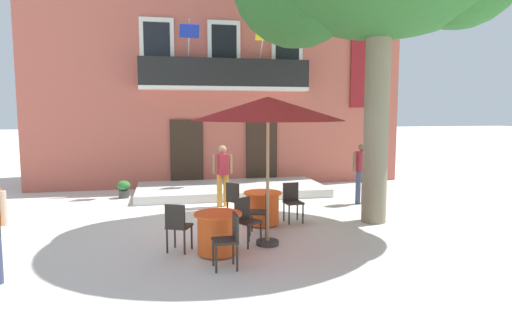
# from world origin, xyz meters

# --- Properties ---
(ground_plane) EXTENTS (120.00, 120.00, 0.00)m
(ground_plane) POSITION_xyz_m (0.00, 0.00, 0.00)
(ground_plane) COLOR silver
(building_facade) EXTENTS (13.00, 5.09, 7.50)m
(building_facade) POSITION_xyz_m (0.59, 6.99, 3.75)
(building_facade) COLOR #BC5B4C
(building_facade) RESTS_ON ground
(entrance_step_platform) EXTENTS (5.81, 2.75, 0.25)m
(entrance_step_platform) POSITION_xyz_m (0.58, 3.63, 0.12)
(entrance_step_platform) COLOR silver
(entrance_step_platform) RESTS_ON ground
(cafe_table_near_tree) EXTENTS (0.86, 0.86, 0.76)m
(cafe_table_near_tree) POSITION_xyz_m (0.70, -0.38, 0.39)
(cafe_table_near_tree) COLOR #EA561E
(cafe_table_near_tree) RESTS_ON ground
(cafe_chair_near_tree_0) EXTENTS (0.56, 0.56, 0.91)m
(cafe_chair_near_tree_0) POSITION_xyz_m (0.16, 0.15, 0.53)
(cafe_chair_near_tree_0) COLOR #2D2823
(cafe_chair_near_tree_0) RESTS_ON ground
(cafe_chair_near_tree_1) EXTENTS (0.51, 0.51, 0.91)m
(cafe_chair_near_tree_1) POSITION_xyz_m (0.53, -1.11, 0.53)
(cafe_chair_near_tree_1) COLOR #2D2823
(cafe_chair_near_tree_1) RESTS_ON ground
(cafe_chair_near_tree_2) EXTENTS (0.43, 0.43, 0.91)m
(cafe_chair_near_tree_2) POSITION_xyz_m (1.44, -0.24, 0.53)
(cafe_chair_near_tree_2) COLOR #2D2823
(cafe_chair_near_tree_2) RESTS_ON ground
(cafe_table_middle) EXTENTS (0.86, 0.86, 0.76)m
(cafe_table_middle) POSITION_xyz_m (-0.54, -2.21, 0.39)
(cafe_table_middle) COLOR #EA561E
(cafe_table_middle) RESTS_ON ground
(cafe_chair_middle_0) EXTENTS (0.53, 0.53, 0.91)m
(cafe_chair_middle_0) POSITION_xyz_m (-1.25, -1.95, 0.53)
(cafe_chair_middle_0) COLOR #2D2823
(cafe_chair_middle_0) RESTS_ON ground
(cafe_chair_middle_1) EXTENTS (0.41, 0.41, 0.91)m
(cafe_chair_middle_1) POSITION_xyz_m (-0.45, -2.96, 0.53)
(cafe_chair_middle_1) COLOR #2D2823
(cafe_chair_middle_1) RESTS_ON ground
(cafe_chair_middle_2) EXTENTS (0.55, 0.55, 0.91)m
(cafe_chair_middle_2) POSITION_xyz_m (0.05, -1.75, 0.53)
(cafe_chair_middle_2) COLOR #2D2823
(cafe_chair_middle_2) RESTS_ON ground
(cafe_umbrella) EXTENTS (2.90, 2.90, 2.85)m
(cafe_umbrella) POSITION_xyz_m (0.46, -1.85, 2.61)
(cafe_umbrella) COLOR #997A56
(cafe_umbrella) RESTS_ON ground
(ground_planter_left) EXTENTS (0.38, 0.38, 0.52)m
(ground_planter_left) POSITION_xyz_m (-2.67, 3.54, 0.29)
(ground_planter_left) COLOR #47423D
(ground_planter_left) RESTS_ON ground
(pedestrian_mid_plaza) EXTENTS (0.53, 0.40, 1.71)m
(pedestrian_mid_plaza) POSITION_xyz_m (3.91, 1.29, 0.97)
(pedestrian_mid_plaza) COLOR #384260
(pedestrian_mid_plaza) RESTS_ON ground
(pedestrian_by_tree) EXTENTS (0.53, 0.36, 1.67)m
(pedestrian_by_tree) POSITION_xyz_m (0.07, 1.75, 0.94)
(pedestrian_by_tree) COLOR gold
(pedestrian_by_tree) RESTS_ON ground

